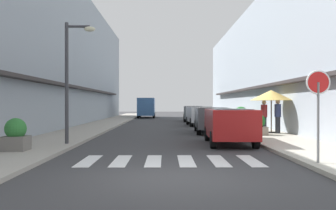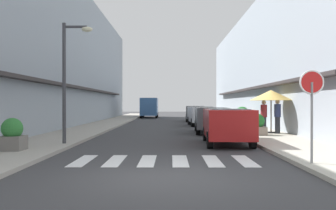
% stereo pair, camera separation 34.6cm
% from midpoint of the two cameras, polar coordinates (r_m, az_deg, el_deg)
% --- Properties ---
extents(ground_plane, '(101.25, 101.25, 0.00)m').
position_cam_midpoint_polar(ground_plane, '(26.63, -0.54, -3.42)').
color(ground_plane, '#38383A').
extents(sidewalk_left, '(2.87, 64.43, 0.12)m').
position_cam_midpoint_polar(sidewalk_left, '(27.10, -11.20, -3.23)').
color(sidewalk_left, '#9E998E').
rests_on(sidewalk_left, ground_plane).
extents(sidewalk_right, '(2.87, 64.43, 0.12)m').
position_cam_midpoint_polar(sidewalk_right, '(27.09, 10.13, -3.23)').
color(sidewalk_right, '#ADA899').
rests_on(sidewalk_right, ground_plane).
extents(building_row_left, '(5.50, 43.42, 10.51)m').
position_cam_midpoint_polar(building_row_left, '(29.51, -18.31, 7.14)').
color(building_row_left, '#939EA8').
rests_on(building_row_left, ground_plane).
extents(building_row_right, '(5.50, 43.42, 9.30)m').
position_cam_midpoint_polar(building_row_right, '(29.42, 17.26, 5.97)').
color(building_row_right, '#939EA8').
rests_on(building_row_right, ground_plane).
extents(crosswalk, '(5.20, 2.20, 0.01)m').
position_cam_midpoint_polar(crosswalk, '(10.72, -0.65, -8.77)').
color(crosswalk, silver).
rests_on(crosswalk, ground_plane).
extents(parked_car_near, '(1.94, 4.35, 1.47)m').
position_cam_midpoint_polar(parked_car_near, '(15.13, 9.00, -2.67)').
color(parked_car_near, maroon).
rests_on(parked_car_near, ground_plane).
extents(parked_car_mid, '(1.96, 4.50, 1.47)m').
position_cam_midpoint_polar(parked_car_mid, '(20.94, 6.36, -1.87)').
color(parked_car_mid, '#4C5156').
rests_on(parked_car_mid, ground_plane).
extents(parked_car_far, '(1.94, 4.08, 1.47)m').
position_cam_midpoint_polar(parked_car_far, '(27.67, 4.69, -1.37)').
color(parked_car_far, silver).
rests_on(parked_car_far, ground_plane).
extents(parked_car_distant, '(1.95, 4.33, 1.47)m').
position_cam_midpoint_polar(parked_car_distant, '(34.35, 3.69, -1.07)').
color(parked_car_distant, '#4C5156').
rests_on(parked_car_distant, ground_plane).
extents(delivery_van, '(2.05, 5.42, 2.37)m').
position_cam_midpoint_polar(delivery_van, '(43.43, -3.63, -0.17)').
color(delivery_van, '#33598C').
rests_on(delivery_van, ground_plane).
extents(round_street_sign, '(0.65, 0.07, 2.45)m').
position_cam_midpoint_polar(round_street_sign, '(10.26, 21.67, 1.93)').
color(round_street_sign, slate).
rests_on(round_street_sign, sidewalk_right).
extents(street_lamp, '(1.19, 0.28, 4.73)m').
position_cam_midpoint_polar(street_lamp, '(14.75, -15.53, 5.56)').
color(street_lamp, '#38383D').
rests_on(street_lamp, sidewalk_left).
extents(cafe_umbrella, '(2.25, 2.25, 2.29)m').
position_cam_midpoint_polar(cafe_umbrella, '(20.13, 15.48, 1.46)').
color(cafe_umbrella, '#262626').
rests_on(cafe_umbrella, sidewalk_right).
extents(planter_corner, '(0.78, 0.78, 1.08)m').
position_cam_midpoint_polar(planter_corner, '(13.19, -23.56, -4.38)').
color(planter_corner, slate).
rests_on(planter_corner, sidewalk_left).
extents(planter_midblock, '(0.88, 0.88, 1.09)m').
position_cam_midpoint_polar(planter_midblock, '(18.65, 13.37, -3.06)').
color(planter_midblock, gray).
rests_on(planter_midblock, sidewalk_right).
extents(planter_far, '(1.04, 1.04, 1.35)m').
position_cam_midpoint_polar(planter_far, '(26.30, 11.05, -1.77)').
color(planter_far, gray).
rests_on(planter_far, sidewalk_right).
extents(pedestrian_walking_near, '(0.34, 0.34, 1.74)m').
position_cam_midpoint_polar(pedestrian_walking_near, '(19.96, 14.41, -1.64)').
color(pedestrian_walking_near, '#282B33').
rests_on(pedestrian_walking_near, sidewalk_right).
extents(pedestrian_walking_far, '(0.34, 0.34, 1.78)m').
position_cam_midpoint_polar(pedestrian_walking_far, '(19.89, 16.42, -1.59)').
color(pedestrian_walking_far, '#282B33').
rests_on(pedestrian_walking_far, sidewalk_right).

